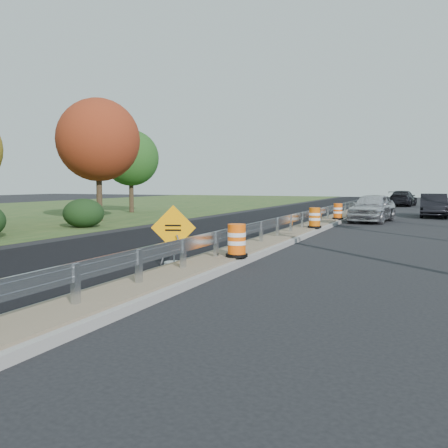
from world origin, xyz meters
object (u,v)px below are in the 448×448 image
at_px(barrel_median_far, 338,212).
at_px(car_silver, 372,207).
at_px(barrel_median_near, 237,241).
at_px(caution_sign, 174,251).
at_px(car_dark_far, 403,198).
at_px(car_dark_mid, 434,205).
at_px(barrel_median_mid, 315,218).

height_order(barrel_median_far, car_silver, car_silver).
distance_m(barrel_median_near, barrel_median_far, 15.93).
distance_m(caution_sign, car_dark_far, 40.83).
bearing_deg(car_dark_mid, car_dark_far, 98.82).
bearing_deg(caution_sign, barrel_median_near, 16.93).
distance_m(barrel_median_far, car_dark_mid, 9.13).
xyz_separation_m(barrel_median_near, barrel_median_far, (0.00, 15.93, -0.01)).
relative_size(barrel_median_near, car_silver, 0.18).
distance_m(barrel_median_far, car_dark_far, 23.79).
height_order(barrel_median_near, barrel_median_far, barrel_median_near).
height_order(barrel_median_mid, car_dark_mid, car_dark_mid).
xyz_separation_m(barrel_median_far, car_dark_far, (2.19, 23.69, 0.11)).
bearing_deg(barrel_median_mid, barrel_median_far, 90.00).
xyz_separation_m(caution_sign, car_dark_far, (3.64, 40.67, 0.34)).
bearing_deg(car_dark_far, caution_sign, 90.44).
distance_m(caution_sign, car_silver, 18.94).
relative_size(barrel_median_far, car_dark_far, 0.17).
height_order(barrel_median_far, car_dark_far, car_dark_far).
bearing_deg(barrel_median_mid, car_dark_far, 85.78).
xyz_separation_m(caution_sign, barrel_median_far, (1.45, 16.98, 0.23)).
xyz_separation_m(barrel_median_near, barrel_median_mid, (0.00, 9.90, 0.00)).
bearing_deg(car_dark_mid, barrel_median_near, -103.41).
bearing_deg(barrel_median_far, barrel_median_near, -90.00).
bearing_deg(barrel_median_far, caution_sign, -94.88).
bearing_deg(barrel_median_mid, caution_sign, -97.54).
height_order(caution_sign, barrel_median_far, caution_sign).
bearing_deg(barrel_median_mid, car_dark_mid, 69.64).
bearing_deg(car_silver, barrel_median_mid, -95.68).
relative_size(caution_sign, barrel_median_mid, 1.82).
xyz_separation_m(barrel_median_mid, car_dark_mid, (5.06, 13.63, 0.11)).
bearing_deg(barrel_median_near, barrel_median_mid, 90.00).
relative_size(barrel_median_far, car_dark_mid, 0.19).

